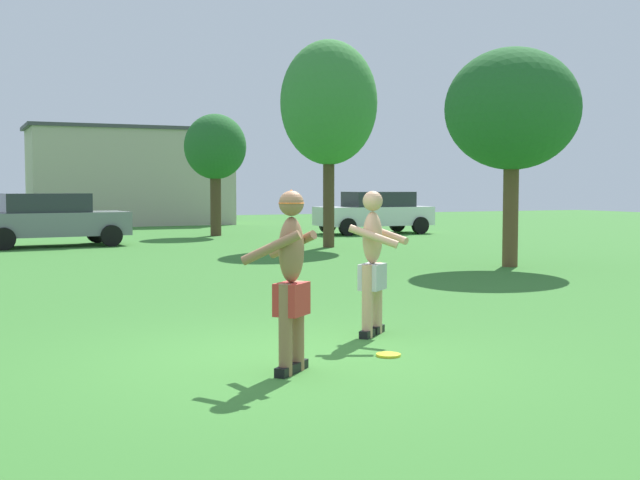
# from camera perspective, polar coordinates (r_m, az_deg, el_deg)

# --- Properties ---
(ground_plane) EXTENTS (80.00, 80.00, 0.00)m
(ground_plane) POSITION_cam_1_polar(r_m,az_deg,el_deg) (8.46, -2.49, -8.43)
(ground_plane) COLOR #38752D
(player_near) EXTENTS (0.77, 0.81, 1.74)m
(player_near) POSITION_cam_1_polar(r_m,az_deg,el_deg) (9.69, 3.76, -1.36)
(player_near) COLOR black
(player_near) RESTS_ON ground_plane
(player_in_red) EXTENTS (0.76, 0.78, 1.76)m
(player_in_red) POSITION_cam_1_polar(r_m,az_deg,el_deg) (7.72, -2.07, -2.27)
(player_in_red) COLOR black
(player_in_red) RESTS_ON ground_plane
(frisbee) EXTENTS (0.26, 0.26, 0.03)m
(frisbee) POSITION_cam_1_polar(r_m,az_deg,el_deg) (8.65, 4.84, -8.08)
(frisbee) COLOR yellow
(frisbee) RESTS_ON ground_plane
(car_white_near_post) EXTENTS (4.33, 2.09, 1.58)m
(car_white_near_post) POSITION_cam_1_polar(r_m,az_deg,el_deg) (30.63, 3.89, 2.00)
(car_white_near_post) COLOR white
(car_white_near_post) RESTS_ON ground_plane
(car_gray_mid_lot) EXTENTS (4.43, 2.30, 1.58)m
(car_gray_mid_lot) POSITION_cam_1_polar(r_m,az_deg,el_deg) (25.34, -18.44, 1.43)
(car_gray_mid_lot) COLOR slate
(car_gray_mid_lot) RESTS_ON ground_plane
(outbuilding_behind_lot) EXTENTS (9.27, 4.21, 4.49)m
(outbuilding_behind_lot) POSITION_cam_1_polar(r_m,az_deg,el_deg) (38.58, -13.20, 4.40)
(outbuilding_behind_lot) COLOR #B2A893
(outbuilding_behind_lot) RESTS_ON ground_plane
(tree_left_field) EXTENTS (2.97, 2.97, 4.84)m
(tree_left_field) POSITION_cam_1_polar(r_m,az_deg,el_deg) (18.53, 13.39, 8.90)
(tree_left_field) COLOR brown
(tree_left_field) RESTS_ON ground_plane
(tree_right_field) EXTENTS (2.82, 2.82, 6.02)m
(tree_right_field) POSITION_cam_1_polar(r_m,az_deg,el_deg) (23.78, 0.62, 9.59)
(tree_right_field) COLOR #4C3823
(tree_right_field) RESTS_ON ground_plane
(tree_behind_players) EXTENTS (2.23, 2.23, 4.38)m
(tree_behind_players) POSITION_cam_1_polar(r_m,az_deg,el_deg) (29.45, -7.40, 6.43)
(tree_behind_players) COLOR #4C3823
(tree_behind_players) RESTS_ON ground_plane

